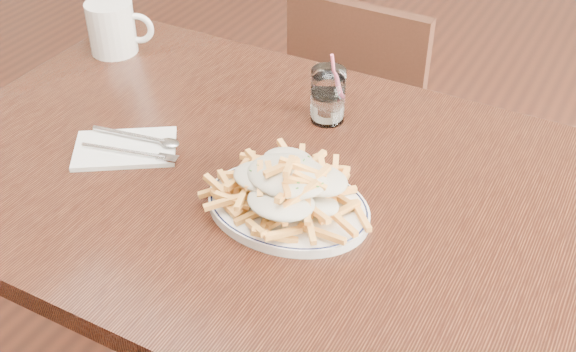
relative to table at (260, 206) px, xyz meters
The scene contains 8 objects.
table is the anchor object (origin of this frame).
chair_far 0.75m from the table, 97.18° to the left, with size 0.37×0.37×0.79m.
fries_plate 0.15m from the table, 36.18° to the right, with size 0.30×0.27×0.02m.
loaded_fries 0.18m from the table, 36.18° to the right, with size 0.28×0.24×0.08m.
napkin 0.26m from the table, 166.01° to the right, with size 0.18×0.12×0.01m, color white.
cutlery 0.26m from the table, 167.38° to the right, with size 0.20×0.11×0.01m.
water_glass 0.24m from the table, 81.27° to the left, with size 0.06×0.06×0.14m.
coffee_mug 0.57m from the table, 154.90° to the left, with size 0.14×0.10×0.11m.
Camera 1 is at (0.52, -0.85, 1.49)m, focal length 45.00 mm.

